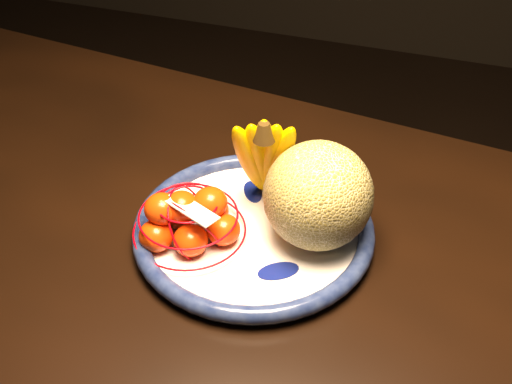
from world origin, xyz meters
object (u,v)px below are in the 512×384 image
(dining_table, at_px, (114,289))
(cantaloupe, at_px, (318,195))
(mandarin_bag, at_px, (189,219))
(fruit_bowl, at_px, (254,230))
(banana_bunch, at_px, (264,155))

(dining_table, xyz_separation_m, cantaloupe, (0.26, 0.10, 0.16))
(mandarin_bag, bearing_deg, fruit_bowl, 27.23)
(banana_bunch, distance_m, mandarin_bag, 0.13)
(fruit_bowl, bearing_deg, dining_table, -155.30)
(dining_table, bearing_deg, banana_bunch, 45.86)
(fruit_bowl, height_order, cantaloupe, cantaloupe)
(dining_table, distance_m, banana_bunch, 0.28)
(fruit_bowl, bearing_deg, mandarin_bag, -152.77)
(cantaloupe, relative_size, banana_bunch, 0.85)
(banana_bunch, relative_size, mandarin_bag, 0.88)
(dining_table, relative_size, mandarin_bag, 8.61)
(fruit_bowl, xyz_separation_m, mandarin_bag, (-0.07, -0.04, 0.03))
(mandarin_bag, bearing_deg, cantaloupe, 18.77)
(dining_table, distance_m, cantaloupe, 0.32)
(fruit_bowl, relative_size, banana_bunch, 1.95)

